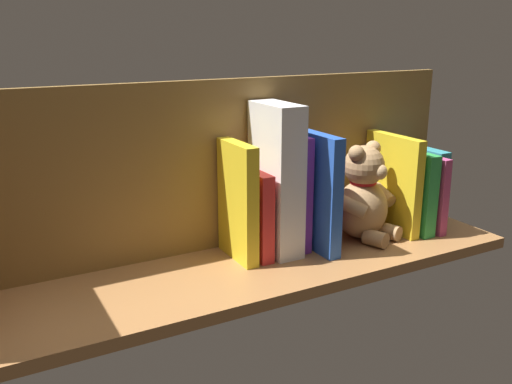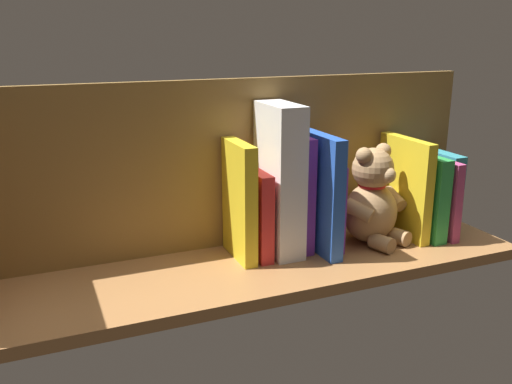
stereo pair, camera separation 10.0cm
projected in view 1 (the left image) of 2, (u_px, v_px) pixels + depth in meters
The scene contains 13 objects.
ground_plane at pixel (256, 268), 104.74cm from camera, with size 104.93×27.29×2.20cm, color #9E6B3D.
shelf_back_panel at pixel (228, 165), 109.32cm from camera, with size 104.93×1.50×33.39cm, color olive.
book_0 at pixel (421, 185), 125.68cm from camera, with size 3.09×13.09×16.99cm, color teal.
book_1 at pixel (417, 189), 122.52cm from camera, with size 1.94×17.11×16.66cm, color #B23F72.
book_2 at pixel (405, 189), 121.08cm from camera, with size 3.04×16.66×17.60cm, color green.
book_3 at pixel (392, 183), 119.35cm from camera, with size 2.22×15.94×20.95cm, color yellow.
teddy_bear at pixel (364, 197), 115.13cm from camera, with size 15.50×15.41×20.24cm.
book_4 at pixel (320, 201), 112.82cm from camera, with size 1.53×13.12×17.40cm, color purple.
book_5 at pixel (313, 191), 109.35cm from camera, with size 2.60×16.26×23.38cm, color blue.
book_6 at pixel (293, 191), 110.14cm from camera, with size 1.91×11.25×22.88cm, color purple.
dictionary_thick_white at pixel (276, 179), 106.45cm from camera, with size 5.58×12.76×29.24cm, color white.
book_7 at pixel (253, 213), 106.27cm from camera, with size 2.57×12.23×16.92cm, color red.
book_8 at pixel (238, 202), 103.89cm from camera, with size 2.55×12.35×22.56cm, color yellow.
Camera 1 is at (46.12, 84.65, 42.34)cm, focal length 38.88 mm.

